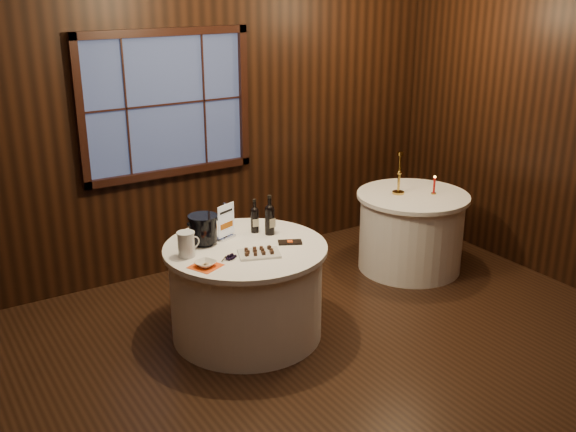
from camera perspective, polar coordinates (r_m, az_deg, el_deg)
ground at (r=4.86m, az=2.43°, el=-14.84°), size 6.00×6.00×0.00m
back_wall at (r=6.32m, az=-10.30°, el=8.38°), size 6.00×0.10×3.00m
main_table at (r=5.40m, az=-3.54°, el=-6.30°), size 1.28×1.28×0.77m
side_table at (r=6.71m, az=10.36°, el=-1.27°), size 1.08×1.08×0.77m
sign_stand at (r=5.37m, az=-5.31°, el=-0.89°), size 0.18×0.14×0.30m
port_bottle_left at (r=5.47m, az=-2.83°, el=-0.17°), size 0.07×0.08×0.28m
port_bottle_right at (r=5.42m, az=-1.56°, el=-0.13°), size 0.08×0.08×0.33m
ice_bucket at (r=5.27m, az=-7.19°, el=-1.10°), size 0.23×0.23×0.24m
chocolate_plate at (r=5.07m, az=-2.46°, el=-3.11°), size 0.36×0.30×0.04m
chocolate_box at (r=5.28m, az=0.17°, el=-2.24°), size 0.21×0.17×0.02m
grape_bunch at (r=5.00m, az=-4.81°, el=-3.48°), size 0.15×0.07×0.04m
glass_pitcher at (r=5.06m, az=-8.59°, el=-2.37°), size 0.18×0.14×0.19m
orange_napkin at (r=4.91m, az=-6.99°, el=-4.25°), size 0.26×0.26×0.00m
cracker_bowl at (r=4.90m, az=-7.00°, el=-4.03°), size 0.19×0.19×0.04m
brass_candlestick at (r=6.52m, az=9.37°, el=3.12°), size 0.12×0.12×0.41m
red_candle at (r=6.60m, az=12.27°, el=2.43°), size 0.05×0.05×0.18m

